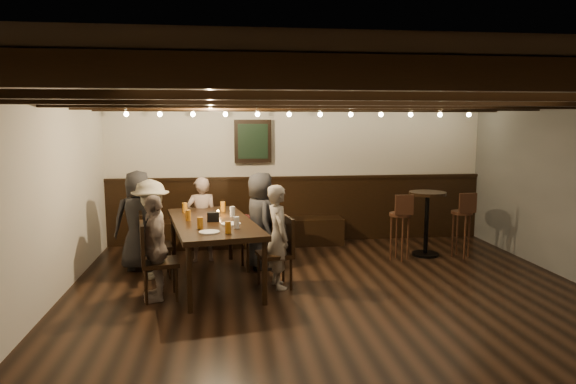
{
  "coord_description": "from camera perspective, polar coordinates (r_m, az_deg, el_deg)",
  "views": [
    {
      "loc": [
        -1.29,
        -5.25,
        2.09
      ],
      "look_at": [
        -0.47,
        1.3,
        1.17
      ],
      "focal_mm": 32.0,
      "sensor_mm": 36.0,
      "label": 1
    }
  ],
  "objects": [
    {
      "name": "room",
      "position": [
        7.6,
        0.49,
        0.23
      ],
      "size": [
        7.0,
        7.0,
        7.0
      ],
      "color": "black",
      "rests_on": "ground"
    },
    {
      "name": "dining_table",
      "position": [
        6.7,
        -8.36,
        -3.74
      ],
      "size": [
        1.34,
        2.31,
        0.81
      ],
      "rotation": [
        0.0,
        0.0,
        0.18
      ],
      "color": "black",
      "rests_on": "floor"
    },
    {
      "name": "chair_left_near",
      "position": [
        7.18,
        -14.57,
        -7.03
      ],
      "size": [
        0.47,
        0.47,
        0.88
      ],
      "rotation": [
        0.0,
        0.0,
        -1.39
      ],
      "color": "black",
      "rests_on": "floor"
    },
    {
      "name": "chair_left_far",
      "position": [
        6.31,
        -14.17,
        -8.99
      ],
      "size": [
        0.49,
        0.49,
        0.92
      ],
      "rotation": [
        0.0,
        0.0,
        -1.39
      ],
      "color": "black",
      "rests_on": "floor"
    },
    {
      "name": "chair_right_near",
      "position": [
        7.37,
        -3.27,
        -6.18
      ],
      "size": [
        0.51,
        0.51,
        0.97
      ],
      "rotation": [
        0.0,
        0.0,
        1.75
      ],
      "color": "black",
      "rests_on": "floor"
    },
    {
      "name": "chair_right_far",
      "position": [
        6.54,
        -1.35,
        -8.22
      ],
      "size": [
        0.47,
        0.47,
        0.9
      ],
      "rotation": [
        0.0,
        0.0,
        1.75
      ],
      "color": "black",
      "rests_on": "floor"
    },
    {
      "name": "person_bench_left",
      "position": [
        7.52,
        -16.24,
        -3.02
      ],
      "size": [
        0.76,
        0.56,
        1.41
      ],
      "primitive_type": "imported",
      "rotation": [
        0.0,
        0.0,
        3.32
      ],
      "color": "#252527",
      "rests_on": "floor"
    },
    {
      "name": "person_bench_centre",
      "position": [
        7.74,
        -9.56,
        -3.02
      ],
      "size": [
        0.51,
        0.38,
        1.27
      ],
      "primitive_type": "imported",
      "rotation": [
        0.0,
        0.0,
        3.32
      ],
      "color": "gray",
      "rests_on": "floor"
    },
    {
      "name": "person_bench_right",
      "position": [
        7.77,
        -2.81,
        -3.09
      ],
      "size": [
        0.66,
        0.56,
        1.21
      ],
      "primitive_type": "imported",
      "rotation": [
        0.0,
        0.0,
        3.32
      ],
      "color": "#501F1B",
      "rests_on": "floor"
    },
    {
      "name": "person_left_near",
      "position": [
        7.09,
        -14.93,
        -3.98
      ],
      "size": [
        0.63,
        0.93,
        1.32
      ],
      "primitive_type": "imported",
      "rotation": [
        0.0,
        0.0,
        -1.39
      ],
      "color": "gray",
      "rests_on": "floor"
    },
    {
      "name": "person_left_far",
      "position": [
        6.22,
        -14.56,
        -5.99
      ],
      "size": [
        0.43,
        0.77,
        1.25
      ],
      "primitive_type": "imported",
      "rotation": [
        0.0,
        0.0,
        -1.39
      ],
      "color": "gray",
      "rests_on": "floor"
    },
    {
      "name": "person_right_near",
      "position": [
        7.29,
        -3.07,
        -3.19
      ],
      "size": [
        0.55,
        0.74,
        1.37
      ],
      "primitive_type": "imported",
      "rotation": [
        0.0,
        0.0,
        1.75
      ],
      "color": "#262628",
      "rests_on": "floor"
    },
    {
      "name": "person_right_far",
      "position": [
        6.45,
        -1.09,
        -4.96
      ],
      "size": [
        0.39,
        0.52,
        1.31
      ],
      "primitive_type": "imported",
      "rotation": [
        0.0,
        0.0,
        1.75
      ],
      "color": "gray",
      "rests_on": "floor"
    },
    {
      "name": "pint_a",
      "position": [
        7.32,
        -11.4,
        -1.73
      ],
      "size": [
        0.07,
        0.07,
        0.14
      ],
      "primitive_type": "cylinder",
      "color": "#BF7219",
      "rests_on": "dining_table"
    },
    {
      "name": "pint_b",
      "position": [
        7.35,
        -7.25,
        -1.6
      ],
      "size": [
        0.07,
        0.07,
        0.14
      ],
      "primitive_type": "cylinder",
      "color": "#BF7219",
      "rests_on": "dining_table"
    },
    {
      "name": "pint_c",
      "position": [
        6.73,
        -11.04,
        -2.56
      ],
      "size": [
        0.07,
        0.07,
        0.14
      ],
      "primitive_type": "cylinder",
      "color": "#BF7219",
      "rests_on": "dining_table"
    },
    {
      "name": "pint_d",
      "position": [
        6.92,
        -6.19,
        -2.18
      ],
      "size": [
        0.07,
        0.07,
        0.14
      ],
      "primitive_type": "cylinder",
      "color": "silver",
      "rests_on": "dining_table"
    },
    {
      "name": "pint_e",
      "position": [
        6.21,
        -9.74,
        -3.42
      ],
      "size": [
        0.07,
        0.07,
        0.14
      ],
      "primitive_type": "cylinder",
      "color": "#BF7219",
      "rests_on": "dining_table"
    },
    {
      "name": "pint_f",
      "position": [
        6.18,
        -5.75,
        -3.39
      ],
      "size": [
        0.07,
        0.07,
        0.14
      ],
      "primitive_type": "cylinder",
      "color": "silver",
      "rests_on": "dining_table"
    },
    {
      "name": "pint_g",
      "position": [
        5.91,
        -6.69,
        -3.93
      ],
      "size": [
        0.07,
        0.07,
        0.14
      ],
      "primitive_type": "cylinder",
      "color": "#BF7219",
      "rests_on": "dining_table"
    },
    {
      "name": "plate_near",
      "position": [
        5.99,
        -8.75,
        -4.42
      ],
      "size": [
        0.24,
        0.24,
        0.01
      ],
      "primitive_type": "cylinder",
      "color": "white",
      "rests_on": "dining_table"
    },
    {
      "name": "plate_far",
      "position": [
        6.43,
        -6.37,
        -3.53
      ],
      "size": [
        0.24,
        0.24,
        0.01
      ],
      "primitive_type": "cylinder",
      "color": "white",
      "rests_on": "dining_table"
    },
    {
      "name": "condiment_caddy",
      "position": [
        6.63,
        -8.31,
        -2.75
      ],
      "size": [
        0.15,
        0.1,
        0.12
      ],
      "primitive_type": "cube",
      "color": "black",
      "rests_on": "dining_table"
    },
    {
      "name": "candle",
      "position": [
        6.99,
        -7.79,
        -2.47
      ],
      "size": [
        0.05,
        0.05,
        0.05
      ],
      "primitive_type": "cylinder",
      "color": "beige",
      "rests_on": "dining_table"
    },
    {
      "name": "high_top_table",
      "position": [
        8.24,
        15.16,
        -2.37
      ],
      "size": [
        0.57,
        0.57,
        1.0
      ],
      "color": "black",
      "rests_on": "floor"
    },
    {
      "name": "bar_stool_left",
      "position": [
        7.93,
        12.3,
        -4.74
      ],
      "size": [
        0.32,
        0.33,
        1.02
      ],
      "rotation": [
        0.0,
        0.0,
        0.04
      ],
      "color": "#371C11",
      "rests_on": "floor"
    },
    {
      "name": "bar_stool_right",
      "position": [
        8.35,
        18.69,
        -4.33
      ],
      "size": [
        0.32,
        0.34,
        1.02
      ],
      "rotation": [
        0.0,
        0.0,
        0.08
      ],
      "color": "#371C11",
      "rests_on": "floor"
    }
  ]
}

